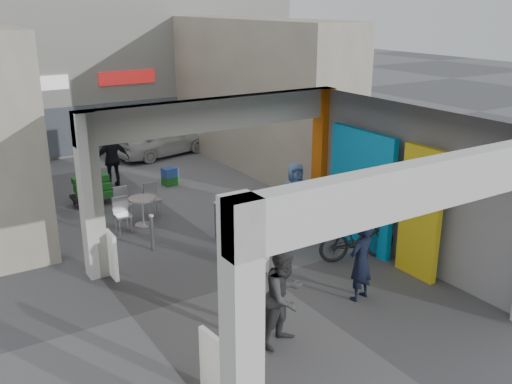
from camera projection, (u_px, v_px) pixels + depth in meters
ground at (267, 277)px, 12.04m from camera, size 90.00×90.00×0.00m
arcade_canopy at (315, 178)px, 10.92m from camera, size 6.40×6.45×6.40m
far_building at (69, 43)px, 22.00m from camera, size 18.00×4.08×8.00m
plaza_bldg_right at (257, 94)px, 19.54m from camera, size 2.00×9.00×5.00m
bollard_left at (152, 233)px, 13.20m from camera, size 0.09×0.09×0.85m
bollard_center at (216, 221)px, 13.80m from camera, size 0.09×0.09×0.94m
bollard_right at (273, 209)px, 14.70m from camera, size 0.09×0.09×0.89m
advert_board_near at (212, 363)px, 8.32m from camera, size 0.14×0.56×1.00m
advert_board_far at (112, 255)px, 11.88m from camera, size 0.11×0.55×1.00m
cafe_set at (135, 211)px, 14.90m from camera, size 1.47×1.19×0.89m
produce_stand at (93, 193)px, 16.27m from camera, size 1.21×0.65×0.80m
crate_stack at (170, 176)px, 17.97m from camera, size 0.49×0.41×0.56m
border_collie at (262, 263)px, 12.11m from camera, size 0.22×0.43×0.60m
man_with_dog at (361, 261)px, 10.91m from camera, size 0.65×0.49×1.60m
man_back_turned at (284, 296)px, 9.44m from camera, size 1.02×0.90×1.76m
man_elderly at (295, 194)px, 14.66m from camera, size 0.92×0.74×1.64m
man_crates at (113, 159)px, 17.62m from camera, size 1.07×0.51×1.77m
bicycle_front at (319, 220)px, 13.69m from camera, size 2.10×0.85×1.08m
bicycle_rear at (357, 237)px, 12.66m from camera, size 1.89×1.02×1.09m
white_van at (161, 139)px, 21.34m from camera, size 3.88×2.23×1.24m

